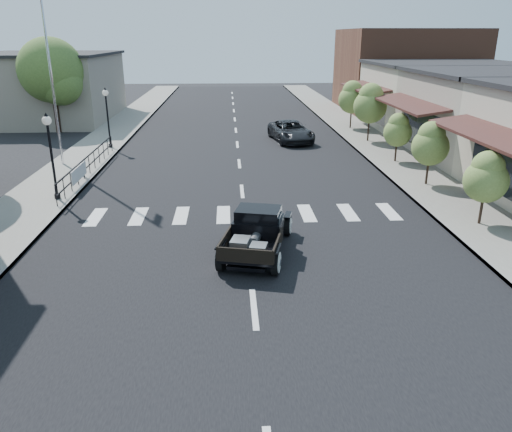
{
  "coord_description": "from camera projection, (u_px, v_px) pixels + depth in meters",
  "views": [
    {
      "loc": [
        -0.56,
        -13.9,
        6.43
      ],
      "look_at": [
        0.28,
        1.09,
        1.0
      ],
      "focal_mm": 35.0,
      "sensor_mm": 36.0,
      "label": 1
    }
  ],
  "objects": [
    {
      "name": "sidewalk_right",
      "position": [
        380.0,
        149.0,
        29.77
      ],
      "size": [
        3.0,
        80.0,
        0.15
      ],
      "primitive_type": "cube",
      "color": "gray",
      "rests_on": "ground"
    },
    {
      "name": "small_tree_b",
      "position": [
        429.0,
        154.0,
        22.01
      ],
      "size": [
        1.62,
        1.62,
        2.7
      ],
      "primitive_type": null,
      "color": "olive",
      "rests_on": "sidewalk_right"
    },
    {
      "name": "storefront_far",
      "position": [
        443.0,
        97.0,
        35.94
      ],
      "size": [
        10.0,
        9.0,
        4.5
      ],
      "primitive_type": "cube",
      "color": "beige",
      "rests_on": "ground"
    },
    {
      "name": "far_building_right",
      "position": [
        405.0,
        70.0,
        44.93
      ],
      "size": [
        11.0,
        10.0,
        7.0
      ],
      "primitive_type": "cube",
      "color": "brown",
      "rests_on": "ground"
    },
    {
      "name": "sidewalk_left",
      "position": [
        91.0,
        152.0,
        28.87
      ],
      "size": [
        3.0,
        80.0,
        0.15
      ],
      "primitive_type": "cube",
      "color": "gray",
      "rests_on": "ground"
    },
    {
      "name": "storefront_mid",
      "position": [
        510.0,
        116.0,
        27.5
      ],
      "size": [
        10.0,
        9.0,
        4.5
      ],
      "primitive_type": "cube",
      "color": "#A49789",
      "rests_on": "ground"
    },
    {
      "name": "road",
      "position": [
        238.0,
        152.0,
        29.34
      ],
      "size": [
        14.0,
        80.0,
        0.02
      ],
      "primitive_type": "cube",
      "color": "black",
      "rests_on": "ground"
    },
    {
      "name": "railing",
      "position": [
        89.0,
        163.0,
        24.05
      ],
      "size": [
        0.08,
        10.0,
        1.0
      ],
      "primitive_type": null,
      "color": "black",
      "rests_on": "sidewalk_left"
    },
    {
      "name": "banner",
      "position": [
        80.0,
        178.0,
        22.24
      ],
      "size": [
        0.04,
        2.2,
        0.6
      ],
      "primitive_type": null,
      "color": "silver",
      "rests_on": "sidewalk_left"
    },
    {
      "name": "second_car",
      "position": [
        291.0,
        132.0,
        31.97
      ],
      "size": [
        2.85,
        4.95,
        1.3
      ],
      "primitive_type": "imported",
      "rotation": [
        0.0,
        0.0,
        0.15
      ],
      "color": "black",
      "rests_on": "ground"
    },
    {
      "name": "hotrod_pickup",
      "position": [
        257.0,
        231.0,
        15.48
      ],
      "size": [
        2.87,
        4.5,
        1.44
      ],
      "primitive_type": null,
      "rotation": [
        0.0,
        0.0,
        -0.24
      ],
      "color": "black",
      "rests_on": "ground"
    },
    {
      "name": "lamp_post_c",
      "position": [
        108.0,
        118.0,
        29.24
      ],
      "size": [
        0.36,
        0.36,
        3.48
      ],
      "primitive_type": null,
      "color": "black",
      "rests_on": "sidewalk_left"
    },
    {
      "name": "ground",
      "position": [
        249.0,
        259.0,
        15.27
      ],
      "size": [
        120.0,
        120.0,
        0.0
      ],
      "primitive_type": "plane",
      "color": "black",
      "rests_on": "ground"
    },
    {
      "name": "low_building_left",
      "position": [
        47.0,
        88.0,
        39.91
      ],
      "size": [
        10.0,
        12.0,
        5.0
      ],
      "primitive_type": "cube",
      "color": "gray",
      "rests_on": "ground"
    },
    {
      "name": "road_markings",
      "position": [
        240.0,
        174.0,
        24.65
      ],
      "size": [
        12.0,
        60.0,
        0.06
      ],
      "primitive_type": null,
      "color": "silver",
      "rests_on": "ground"
    },
    {
      "name": "small_tree_e",
      "position": [
        352.0,
        105.0,
        35.63
      ],
      "size": [
        1.92,
        1.92,
        3.2
      ],
      "primitive_type": null,
      "color": "olive",
      "rests_on": "sidewalk_right"
    },
    {
      "name": "small_tree_c",
      "position": [
        397.0,
        138.0,
        26.17
      ],
      "size": [
        1.47,
        1.47,
        2.44
      ],
      "primitive_type": null,
      "color": "olive",
      "rests_on": "sidewalk_right"
    },
    {
      "name": "small_tree_d",
      "position": [
        370.0,
        113.0,
        31.15
      ],
      "size": [
        2.06,
        2.06,
        3.44
      ],
      "primitive_type": null,
      "color": "olive",
      "rests_on": "sidewalk_right"
    },
    {
      "name": "big_tree_far",
      "position": [
        53.0,
        86.0,
        34.16
      ],
      "size": [
        4.37,
        4.37,
        6.42
      ],
      "primitive_type": null,
      "color": "#46622A",
      "rests_on": "ground"
    },
    {
      "name": "small_tree_a",
      "position": [
        484.0,
        189.0,
        17.32
      ],
      "size": [
        1.51,
        1.51,
        2.52
      ],
      "primitive_type": null,
      "color": "olive",
      "rests_on": "sidewalk_right"
    },
    {
      "name": "lamp_post_b",
      "position": [
        52.0,
        157.0,
        19.85
      ],
      "size": [
        0.36,
        0.36,
        3.48
      ],
      "primitive_type": null,
      "color": "black",
      "rests_on": "sidewalk_left"
    },
    {
      "name": "flagpole",
      "position": [
        46.0,
        39.0,
        23.91
      ],
      "size": [
        0.12,
        0.12,
        12.24
      ],
      "primitive_type": "cylinder",
      "color": "silver",
      "rests_on": "sidewalk_left"
    }
  ]
}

